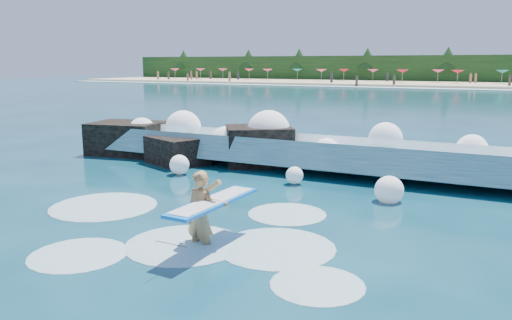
# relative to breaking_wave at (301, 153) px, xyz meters

# --- Properties ---
(ground) EXTENTS (200.00, 200.00, 0.00)m
(ground) POSITION_rel_breaking_wave_xyz_m (-0.79, -6.90, -0.52)
(ground) COLOR #083040
(ground) RESTS_ON ground
(beach) EXTENTS (140.00, 20.00, 0.40)m
(beach) POSITION_rel_breaking_wave_xyz_m (-0.79, 71.10, -0.32)
(beach) COLOR tan
(beach) RESTS_ON ground
(wet_band) EXTENTS (140.00, 5.00, 0.08)m
(wet_band) POSITION_rel_breaking_wave_xyz_m (-0.79, 60.10, -0.48)
(wet_band) COLOR silver
(wet_band) RESTS_ON ground
(treeline) EXTENTS (140.00, 4.00, 5.00)m
(treeline) POSITION_rel_breaking_wave_xyz_m (-0.79, 81.10, 1.98)
(treeline) COLOR black
(treeline) RESTS_ON ground
(breaking_wave) EXTENTS (17.28, 2.72, 1.49)m
(breaking_wave) POSITION_rel_breaking_wave_xyz_m (0.00, 0.00, 0.00)
(breaking_wave) COLOR teal
(breaking_wave) RESTS_ON ground
(rock_cluster) EXTENTS (8.69, 3.72, 1.60)m
(rock_cluster) POSITION_rel_breaking_wave_xyz_m (-4.69, -0.42, -0.01)
(rock_cluster) COLOR black
(rock_cluster) RESTS_ON ground
(surfer_with_board) EXTENTS (0.98, 2.96, 1.82)m
(surfer_with_board) POSITION_rel_breaking_wave_xyz_m (1.01, -7.85, 0.15)
(surfer_with_board) COLOR #A47E4C
(surfer_with_board) RESTS_ON ground
(wave_spray) EXTENTS (15.04, 4.36, 2.02)m
(wave_spray) POSITION_rel_breaking_wave_xyz_m (-0.52, -0.18, 0.46)
(wave_spray) COLOR white
(wave_spray) RESTS_ON ground
(surf_foam) EXTENTS (8.57, 6.08, 0.14)m
(surf_foam) POSITION_rel_breaking_wave_xyz_m (0.11, -7.30, -0.52)
(surf_foam) COLOR silver
(surf_foam) RESTS_ON ground
(beach_umbrellas) EXTENTS (111.50, 6.79, 0.50)m
(beach_umbrellas) POSITION_rel_breaking_wave_xyz_m (-0.64, 73.22, 1.73)
(beach_umbrellas) COLOR #DD4178
(beach_umbrellas) RESTS_ON ground
(beachgoers) EXTENTS (96.20, 12.99, 1.93)m
(beachgoers) POSITION_rel_breaking_wave_xyz_m (-6.82, 67.81, 0.60)
(beachgoers) COLOR #3F332D
(beachgoers) RESTS_ON ground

